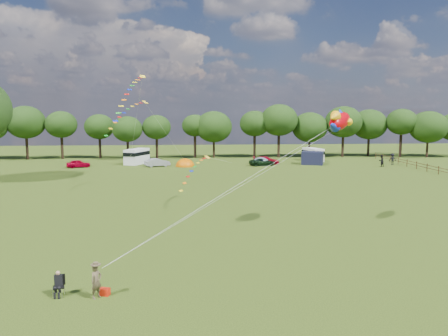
{
  "coord_description": "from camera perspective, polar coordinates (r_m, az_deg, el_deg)",
  "views": [
    {
      "loc": [
        -2.8,
        -28.31,
        8.61
      ],
      "look_at": [
        0.0,
        8.0,
        4.0
      ],
      "focal_mm": 35.0,
      "sensor_mm": 36.0,
      "label": 1
    }
  ],
  "objects": [
    {
      "name": "fish_kite",
      "position": [
        32.78,
        14.73,
        5.94
      ],
      "size": [
        2.95,
        3.34,
        1.9
      ],
      "rotation": [
        0.0,
        -0.21,
        0.9
      ],
      "color": "#B80006",
      "rests_on": "ground"
    },
    {
      "name": "car_c",
      "position": [
        74.12,
        5.53,
        1.02
      ],
      "size": [
        4.53,
        2.45,
        1.29
      ],
      "primitive_type": "imported",
      "rotation": [
        0.0,
        0.0,
        1.42
      ],
      "color": "maroon",
      "rests_on": "ground"
    },
    {
      "name": "camp_chair",
      "position": [
        22.67,
        -20.8,
        -13.59
      ],
      "size": [
        0.61,
        0.62,
        1.24
      ],
      "rotation": [
        0.0,
        0.0,
        0.28
      ],
      "color": "#99999E",
      "rests_on": "ground"
    },
    {
      "name": "streamer_kite_b",
      "position": [
        48.7,
        -12.25,
        7.18
      ],
      "size": [
        4.22,
        4.72,
        3.81
      ],
      "rotation": [
        0.0,
        0.0,
        1.1
      ],
      "color": "yellow",
      "rests_on": "ground"
    },
    {
      "name": "walker_a",
      "position": [
        74.39,
        19.85,
        0.88
      ],
      "size": [
        1.08,
        0.87,
        1.92
      ],
      "primitive_type": "imported",
      "rotation": [
        0.0,
        0.0,
        3.51
      ],
      "color": "black",
      "rests_on": "ground"
    },
    {
      "name": "tree_line",
      "position": [
        83.73,
        1.15,
        5.67
      ],
      "size": [
        102.98,
        10.98,
        10.27
      ],
      "color": "black",
      "rests_on": "ground"
    },
    {
      "name": "kite_bag",
      "position": [
        22.27,
        -15.34,
        -15.33
      ],
      "size": [
        0.55,
        0.44,
        0.34
      ],
      "primitive_type": "cube",
      "rotation": [
        0.0,
        0.0,
        -0.29
      ],
      "color": "red",
      "rests_on": "ground"
    },
    {
      "name": "campervan_d",
      "position": [
        80.08,
        11.54,
        1.79
      ],
      "size": [
        3.09,
        5.05,
        2.31
      ],
      "rotation": [
        0.0,
        0.0,
        1.82
      ],
      "color": "white",
      "rests_on": "ground"
    },
    {
      "name": "kite_flyer",
      "position": [
        21.84,
        -16.34,
        -14.05
      ],
      "size": [
        0.67,
        0.69,
        1.6
      ],
      "primitive_type": "imported",
      "rotation": [
        0.0,
        0.0,
        0.87
      ],
      "color": "brown",
      "rests_on": "ground"
    },
    {
      "name": "fence",
      "position": [
        72.24,
        24.42,
        0.28
      ],
      "size": [
        0.12,
        33.12,
        1.2
      ],
      "color": "#472D19",
      "rests_on": "ground"
    },
    {
      "name": "walker_b",
      "position": [
        77.72,
        21.14,
        1.08
      ],
      "size": [
        1.25,
        0.61,
        1.92
      ],
      "primitive_type": "imported",
      "rotation": [
        0.0,
        0.0,
        3.17
      ],
      "color": "black",
      "rests_on": "ground"
    },
    {
      "name": "tent_orange",
      "position": [
        71.2,
        -5.1,
        0.26
      ],
      "size": [
        3.15,
        3.44,
        2.46
      ],
      "color": "#DA5F00",
      "rests_on": "ground"
    },
    {
      "name": "campervan_b",
      "position": [
        75.36,
        -11.32,
        1.57
      ],
      "size": [
        4.06,
        5.66,
        2.55
      ],
      "rotation": [
        0.0,
        0.0,
        1.17
      ],
      "color": "white",
      "rests_on": "ground"
    },
    {
      "name": "streamer_kite_a",
      "position": [
        54.93,
        -11.98,
        9.9
      ],
      "size": [
        3.41,
        5.53,
        5.78
      ],
      "rotation": [
        0.0,
        0.0,
        0.41
      ],
      "color": "yellow",
      "rests_on": "ground"
    },
    {
      "name": "car_a",
      "position": [
        72.82,
        -18.5,
        0.55
      ],
      "size": [
        4.01,
        2.63,
        1.25
      ],
      "primitive_type": "imported",
      "rotation": [
        0.0,
        0.0,
        1.91
      ],
      "color": "#A2001B",
      "rests_on": "ground"
    },
    {
      "name": "awning_navy",
      "position": [
        74.72,
        11.48,
        1.29
      ],
      "size": [
        4.23,
        3.85,
        2.16
      ],
      "primitive_type": "cube",
      "rotation": [
        0.0,
        0.0,
        -0.36
      ],
      "color": "black",
      "rests_on": "ground"
    },
    {
      "name": "car_b",
      "position": [
        71.04,
        -8.7,
        0.72
      ],
      "size": [
        4.05,
        2.74,
        1.34
      ],
      "primitive_type": "imported",
      "rotation": [
        0.0,
        0.0,
        1.96
      ],
      "color": "#93949B",
      "rests_on": "ground"
    },
    {
      "name": "streamer_kite_c",
      "position": [
        41.1,
        -3.52,
        0.13
      ],
      "size": [
        3.04,
        4.9,
        2.77
      ],
      "rotation": [
        0.0,
        0.0,
        0.99
      ],
      "color": "yellow",
      "rests_on": "ground"
    },
    {
      "name": "ground_plane",
      "position": [
        29.73,
        1.2,
        -9.63
      ],
      "size": [
        180.0,
        180.0,
        0.0
      ],
      "primitive_type": "plane",
      "color": "#1E320E",
      "rests_on": "ground"
    },
    {
      "name": "tent_greyblue",
      "position": [
        72.97,
        4.81,
        0.43
      ],
      "size": [
        3.31,
        3.62,
        2.46
      ],
      "color": "slate",
      "rests_on": "ground"
    },
    {
      "name": "car_d",
      "position": [
        71.87,
        5.01,
        0.78
      ],
      "size": [
        4.64,
        2.9,
        1.18
      ],
      "primitive_type": "imported",
      "rotation": [
        0.0,
        0.0,
        1.81
      ],
      "color": "black",
      "rests_on": "ground"
    }
  ]
}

